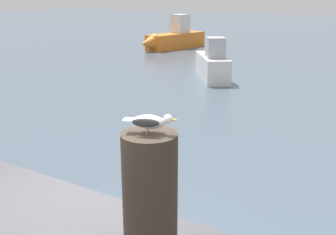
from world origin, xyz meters
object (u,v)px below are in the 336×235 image
at_px(mooring_post, 150,197).
at_px(boat_white, 211,64).
at_px(boat_orange, 172,39).
at_px(seagull, 150,121).

height_order(mooring_post, boat_white, mooring_post).
xyz_separation_m(mooring_post, boat_orange, (-10.78, 18.22, -1.12)).
height_order(seagull, boat_white, seagull).
bearing_deg(boat_white, seagull, -66.36).
xyz_separation_m(boat_white, boat_orange, (-5.65, 6.50, 0.03)).
bearing_deg(boat_orange, boat_white, -48.97).
bearing_deg(seagull, mooring_post, -159.10).
bearing_deg(boat_white, boat_orange, 131.03).
bearing_deg(boat_orange, mooring_post, -59.40).
relative_size(boat_white, boat_orange, 0.64).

